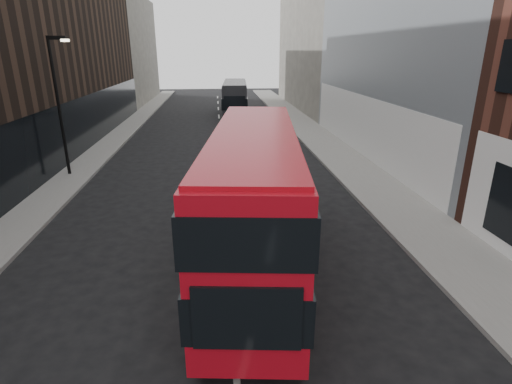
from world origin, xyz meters
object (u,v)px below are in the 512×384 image
object	(u,v)px
street_lamp	(59,98)
car_c	(257,125)
car_a	(236,167)
grey_bus	(235,97)
car_b	(231,143)
red_bus	(254,193)

from	to	relation	value
street_lamp	car_c	distance (m)	15.86
car_a	grey_bus	bearing A→B (deg)	87.76
car_a	car_b	xyz separation A→B (m)	(-0.04, 6.25, -0.16)
street_lamp	car_b	xyz separation A→B (m)	(8.85, 4.50, -3.57)
car_c	red_bus	bearing A→B (deg)	-102.34
car_a	car_c	world-z (taller)	car_a
grey_bus	car_c	size ratio (longest dim) A/B	2.22
street_lamp	red_bus	size ratio (longest dim) A/B	0.65
street_lamp	car_a	world-z (taller)	street_lamp
street_lamp	car_b	distance (m)	10.55
car_b	red_bus	bearing A→B (deg)	-89.24
street_lamp	grey_bus	distance (m)	23.88
grey_bus	car_b	distance (m)	17.14
grey_bus	street_lamp	bearing A→B (deg)	-111.58
car_a	car_b	distance (m)	6.25
red_bus	car_a	bearing A→B (deg)	97.90
grey_bus	car_a	distance (m)	23.36
street_lamp	grey_bus	xyz separation A→B (m)	(10.00, 21.56, -2.37)
red_bus	car_c	bearing A→B (deg)	90.92
red_bus	car_a	distance (m)	8.70
car_a	car_b	bearing A→B (deg)	90.85
car_a	car_c	bearing A→B (deg)	79.81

